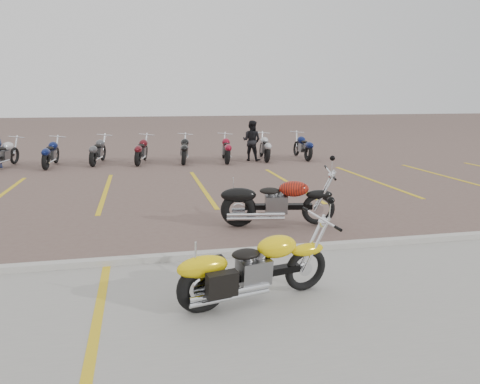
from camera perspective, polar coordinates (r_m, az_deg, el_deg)
The scene contains 9 objects.
ground at distance 9.77m, azimuth -1.57°, elevation -3.91°, with size 100.00×100.00×0.00m, color brown.
concrete_apron at distance 5.70m, azimuth 7.14°, elevation -15.90°, with size 60.00×5.00×0.01m, color #9E9B93.
curb at distance 7.88m, azimuth 1.13°, elevation -7.34°, with size 60.00×0.18×0.12m, color #ADAAA3.
parking_stripes at distance 13.62m, azimuth -4.67°, elevation 0.58°, with size 38.00×5.50×0.01m, color gold, non-canonical shape.
apron_stripe at distance 5.46m, azimuth -17.54°, elevation -17.62°, with size 0.12×5.00×0.00m, color gold.
yellow_cruiser at distance 6.08m, azimuth 1.40°, elevation -9.50°, with size 2.11×0.61×0.88m.
flame_cruiser at distance 9.52m, azimuth 4.32°, elevation -1.40°, with size 2.32×0.57×0.96m.
person_b at distance 19.05m, azimuth 1.44°, elevation 6.28°, with size 0.79×0.62×1.62m, color black.
bg_bike_row at distance 18.75m, azimuth -14.54°, elevation 5.01°, with size 15.71×2.06×1.10m.
Camera 1 is at (-1.72, -9.25, 2.64)m, focal length 35.00 mm.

